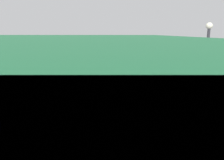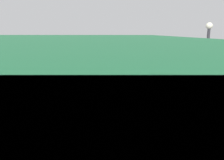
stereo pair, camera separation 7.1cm
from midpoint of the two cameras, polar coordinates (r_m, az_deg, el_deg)
name	(u,v)px [view 2 (the right image)]	position (r m, az deg, el deg)	size (l,w,h in m)	color
ground_plane	(126,96)	(12.52, 3.86, -4.04)	(90.00, 90.00, 0.00)	#4C4C51
slush_patch_near_cluster	(102,84)	(15.43, -2.32, -0.98)	(2.39, 2.39, 0.01)	#999BA0
slush_patch_under_van	(162,86)	(15.16, 12.88, -1.51)	(1.76, 1.76, 0.01)	silver
slush_patch_mid_street	(85,84)	(15.60, -6.70, -0.91)	(2.56, 2.56, 0.01)	#ADAFB5
slush_patch_far_side	(198,152)	(7.33, 21.27, -16.73)	(1.66, 1.66, 0.01)	silver
cargo_van_parked_right	(50,78)	(11.71, -15.34, 0.39)	(2.21, 5.35, 2.60)	#B7BABF
shopping_cart_vendor	(121,86)	(12.31, 2.42, -1.56)	(0.58, 0.83, 1.04)	#B2B2B7
hand_dolly_boxes	(101,86)	(12.40, -2.70, -1.61)	(0.74, 0.84, 1.32)	#515156
pedestrian_pink_side	(126,72)	(10.85, 3.82, 2.08)	(1.04, 1.04, 2.15)	black
pedestrian_black_side	(104,68)	(12.16, -1.98, 3.08)	(1.04, 1.04, 2.15)	black
street_lamp	(207,58)	(10.42, 23.14, 5.14)	(0.28, 0.28, 3.86)	#2D2D33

